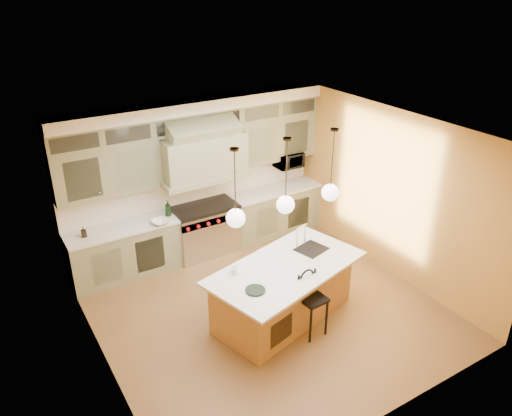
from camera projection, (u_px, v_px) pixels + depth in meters
floor at (266, 310)px, 7.93m from camera, size 5.00×5.00×0.00m
ceiling at (268, 134)px, 6.68m from camera, size 5.00×5.00×0.00m
wall_back at (194, 175)px, 9.22m from camera, size 5.00×0.00×5.00m
wall_front at (392, 323)px, 5.39m from camera, size 5.00×0.00×5.00m
wall_left at (96, 280)px, 6.13m from camera, size 0.00×5.00×5.00m
wall_right at (391, 193)px, 8.48m from camera, size 0.00×5.00×5.00m
back_cabinetry at (201, 181)px, 9.03m from camera, size 5.00×0.77×2.90m
range at (205, 229)px, 9.37m from camera, size 1.20×0.74×0.96m
kitchen_island at (283, 290)px, 7.60m from camera, size 2.63×1.83×1.35m
counter_stool at (311, 300)px, 7.21m from camera, size 0.38×0.38×1.03m
microwave at (289, 160)px, 9.95m from camera, size 0.54×0.37×0.30m
oil_bottle_a at (168, 208)px, 8.79m from camera, size 0.12×0.12×0.29m
oil_bottle_b at (84, 232)px, 8.12m from camera, size 0.09×0.09×0.18m
fruit_bowl at (160, 222)px, 8.55m from camera, size 0.33×0.33×0.07m
cup at (234, 270)px, 7.19m from camera, size 0.12×0.12×0.11m
pendant_left at (236, 216)px, 6.58m from camera, size 0.26×0.26×1.11m
pendant_center at (286, 203)px, 6.96m from camera, size 0.26×0.26×1.11m
pendant_right at (330, 191)px, 7.34m from camera, size 0.26×0.26×1.11m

